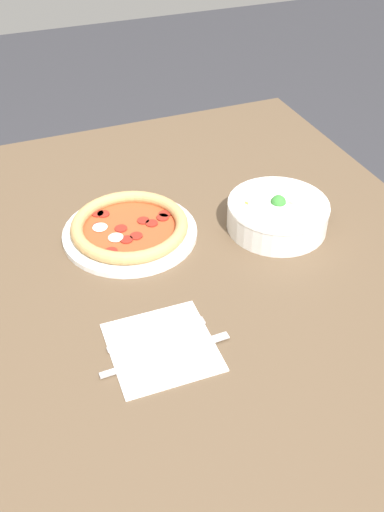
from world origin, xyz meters
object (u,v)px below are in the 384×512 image
Objects in this scene: bowl at (277,213)px; knife at (161,356)px; pizza at (130,228)px; fork at (156,335)px.

bowl is 0.95× the size of knife.
pizza is 1.24× the size of knife.
pizza is 1.60× the size of fork.
fork is 0.78× the size of knife.
fork is 0.05m from knife.
pizza reaches higher than knife.
bowl reaches higher than fork.
knife is at bearing -8.57° from pizza.
knife is at bearing -53.91° from bowl.
pizza is at bearing -106.22° from bowl.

